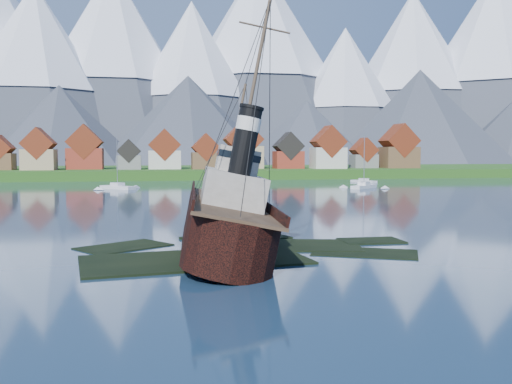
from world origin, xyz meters
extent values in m
plane|color=#192F47|center=(0.00, 0.00, 0.00)|extent=(1400.00, 1400.00, 0.00)
cube|color=black|center=(-3.00, -2.00, -0.32)|extent=(19.08, 11.42, 1.00)
cube|color=black|center=(6.00, 4.00, -0.38)|extent=(15.15, 9.76, 1.00)
cube|color=black|center=(2.00, 9.00, -0.28)|extent=(11.45, 9.06, 1.00)
cube|color=black|center=(12.00, -1.00, -0.42)|extent=(10.27, 8.34, 1.00)
cube|color=black|center=(-9.00, 6.00, -0.40)|extent=(9.42, 8.68, 1.00)
cube|color=black|center=(15.00, 5.00, -0.35)|extent=(6.00, 4.00, 1.00)
cube|color=#244A15|center=(0.00, 170.00, 0.00)|extent=(600.00, 80.00, 3.20)
cube|color=#3F3D38|center=(0.00, 132.00, 0.00)|extent=(600.00, 2.50, 2.00)
cube|color=brown|center=(-56.00, 153.00, 5.75)|extent=(9.00, 8.00, 5.50)
cube|color=tan|center=(-43.00, 150.00, 6.40)|extent=(10.50, 9.00, 6.80)
cube|color=maroon|center=(-43.00, 150.00, 11.69)|extent=(10.69, 9.18, 10.69)
cube|color=maroon|center=(-29.00, 156.00, 6.60)|extent=(12.00, 8.50, 7.20)
cube|color=maroon|center=(-29.00, 156.00, 12.36)|extent=(12.22, 8.67, 12.22)
cube|color=slate|center=(-14.00, 151.00, 5.40)|extent=(8.00, 7.00, 4.80)
cube|color=black|center=(-14.00, 151.00, 9.24)|extent=(8.15, 7.14, 8.15)
cube|color=beige|center=(-2.00, 154.00, 6.20)|extent=(11.00, 9.50, 6.40)
cube|color=maroon|center=(-2.00, 154.00, 11.38)|extent=(11.20, 9.69, 11.20)
cube|color=brown|center=(12.00, 150.00, 5.90)|extent=(9.50, 8.00, 5.80)
cube|color=maroon|center=(12.00, 150.00, 10.51)|extent=(9.67, 8.16, 9.67)
cube|color=tan|center=(26.00, 155.00, 7.00)|extent=(13.50, 10.00, 8.00)
cube|color=maroon|center=(26.00, 155.00, 13.43)|extent=(13.75, 10.20, 13.75)
cube|color=maroon|center=(42.00, 152.00, 6.10)|extent=(10.00, 8.50, 6.20)
cube|color=black|center=(42.00, 152.00, 11.00)|extent=(10.18, 8.67, 10.18)
cube|color=beige|center=(56.00, 149.00, 6.75)|extent=(11.50, 9.00, 7.50)
cube|color=maroon|center=(56.00, 149.00, 12.57)|extent=(11.71, 9.18, 11.71)
cube|color=slate|center=(71.00, 153.00, 5.50)|extent=(9.00, 7.50, 5.00)
cube|color=maroon|center=(71.00, 153.00, 9.62)|extent=(9.16, 7.65, 9.16)
cube|color=brown|center=(84.00, 151.00, 6.90)|extent=(12.50, 10.00, 7.80)
cube|color=maroon|center=(84.00, 151.00, 13.05)|extent=(12.73, 10.20, 12.73)
cone|color=#2D333D|center=(-100.00, 455.00, 73.00)|extent=(180.00, 180.00, 150.00)
cone|color=white|center=(-100.00, 455.00, 103.00)|extent=(111.60, 111.60, 90.00)
cone|color=#2D333D|center=(-40.00, 495.00, 88.00)|extent=(210.00, 210.00, 180.00)
cone|color=white|center=(-40.00, 495.00, 124.00)|extent=(130.20, 130.20, 108.00)
cone|color=#2D333D|center=(30.00, 470.00, 70.50)|extent=(170.00, 170.00, 145.00)
cone|color=white|center=(30.00, 470.00, 99.50)|extent=(105.40, 105.40, 87.00)
cone|color=#2D333D|center=(100.00, 515.00, 98.00)|extent=(240.00, 240.00, 200.00)
cone|color=white|center=(100.00, 515.00, 138.00)|extent=(148.80, 148.80, 120.00)
cone|color=#2D333D|center=(170.00, 460.00, 60.50)|extent=(150.00, 150.00, 125.00)
cone|color=white|center=(170.00, 460.00, 85.50)|extent=(93.00, 93.00, 75.00)
cone|color=#2D333D|center=(250.00, 490.00, 83.00)|extent=(200.00, 200.00, 170.00)
cone|color=white|center=(250.00, 490.00, 117.00)|extent=(124.00, 124.00, 102.00)
cone|color=#2D333D|center=(330.00, 475.00, 93.00)|extent=(230.00, 230.00, 190.00)
cone|color=white|center=(330.00, 475.00, 131.00)|extent=(142.60, 142.60, 114.00)
cone|color=#2D333D|center=(-70.00, 374.00, 27.00)|extent=(120.00, 120.00, 58.00)
cone|color=#2D333D|center=(20.00, 369.00, 31.00)|extent=(136.00, 136.00, 66.00)
cone|color=#2D333D|center=(110.00, 373.00, 23.00)|extent=(110.00, 110.00, 50.00)
cone|color=#2D333D|center=(200.00, 370.00, 35.50)|extent=(150.00, 150.00, 75.00)
cube|color=black|center=(-0.50, 1.81, 2.18)|extent=(6.78, 19.52, 4.07)
cone|color=black|center=(-0.50, 14.47, 2.18)|extent=(6.78, 6.78, 6.78)
cylinder|color=black|center=(-0.50, -7.95, 2.18)|extent=(6.78, 6.78, 4.07)
cube|color=#4C3826|center=(-0.50, 1.81, 4.31)|extent=(6.64, 25.75, 0.24)
cube|color=black|center=(-3.76, 1.81, 4.75)|extent=(0.19, 24.94, 0.87)
cube|color=black|center=(2.75, 1.81, 4.75)|extent=(0.19, 24.94, 0.87)
cube|color=#ADA89E|center=(-0.50, 0.36, 5.76)|extent=(5.03, 8.23, 2.90)
cube|color=#ADA89E|center=(-0.50, 1.33, 8.28)|extent=(3.49, 3.87, 2.13)
cylinder|color=black|center=(-0.50, -2.84, 9.93)|extent=(1.84, 1.84, 5.42)
cylinder|color=silver|center=(-0.50, -2.84, 11.28)|extent=(1.94, 1.94, 1.06)
cylinder|color=#473828|center=(-0.50, 9.56, 10.22)|extent=(0.27, 0.27, 11.62)
cylinder|color=#473828|center=(-0.50, -0.61, 15.64)|extent=(0.31, 0.31, 12.59)
cube|color=white|center=(-14.54, 92.09, 0.11)|extent=(8.81, 8.82, 1.33)
cube|color=white|center=(-14.54, 92.09, 1.16)|extent=(3.53, 3.53, 0.78)
cylinder|color=gray|center=(-14.54, 92.09, 6.54)|extent=(0.16, 0.16, 11.53)
cube|color=white|center=(44.78, 84.38, 0.11)|extent=(8.75, 8.48, 1.38)
cube|color=white|center=(44.78, 84.38, 1.20)|extent=(3.46, 3.44, 0.80)
cylinder|color=gray|center=(44.78, 84.38, 6.77)|extent=(0.16, 0.16, 11.93)
cube|color=white|center=(54.83, 110.64, 0.09)|extent=(5.77, 8.68, 1.03)
cube|color=white|center=(54.83, 110.64, 0.91)|extent=(2.77, 3.01, 0.60)
cylinder|color=gray|center=(54.83, 110.64, 5.09)|extent=(0.12, 0.12, 8.97)
camera|label=1|loc=(-6.31, -48.01, 8.84)|focal=40.00mm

